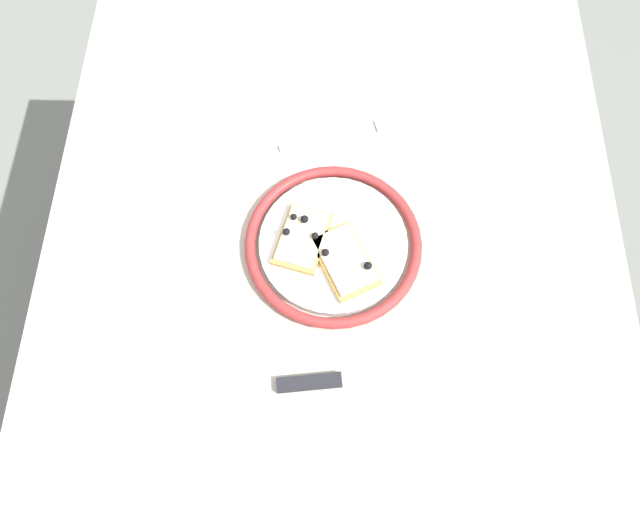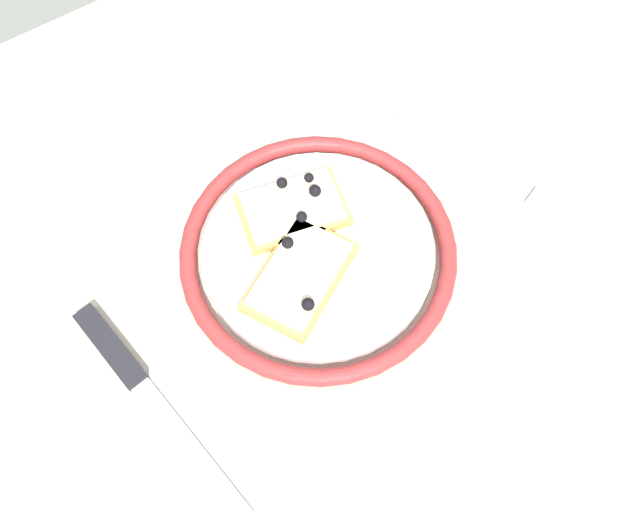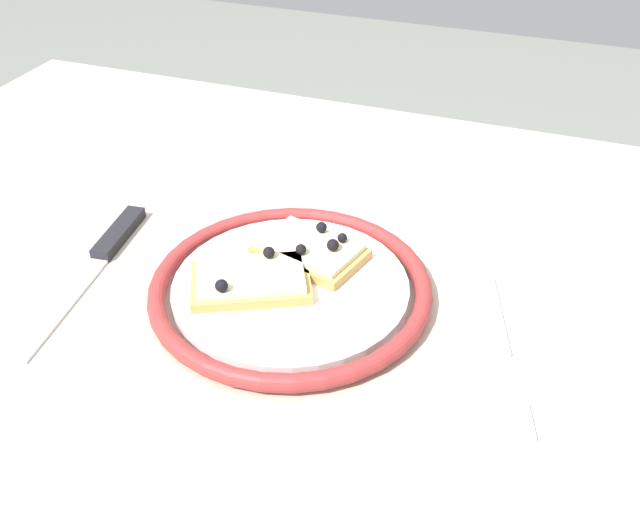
{
  "view_description": "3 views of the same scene",
  "coord_description": "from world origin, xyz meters",
  "px_view_note": "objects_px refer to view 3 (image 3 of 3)",
  "views": [
    {
      "loc": [
        0.34,
        -0.01,
        1.54
      ],
      "look_at": [
        -0.01,
        -0.02,
        0.72
      ],
      "focal_mm": 33.55,
      "sensor_mm": 36.0,
      "label": 1
    },
    {
      "loc": [
        0.13,
        0.23,
        1.27
      ],
      "look_at": [
        -0.02,
        0.01,
        0.73
      ],
      "focal_mm": 35.74,
      "sensor_mm": 36.0,
      "label": 2
    },
    {
      "loc": [
        -0.24,
        0.49,
        1.14
      ],
      "look_at": [
        -0.05,
        -0.03,
        0.74
      ],
      "focal_mm": 40.45,
      "sensor_mm": 36.0,
      "label": 3
    }
  ],
  "objects_px": {
    "dining_table": "(269,345)",
    "pizza_slice_near": "(251,280)",
    "plate": "(291,287)",
    "pizza_slice_far": "(311,250)",
    "fork": "(503,350)",
    "knife": "(105,251)"
  },
  "relations": [
    {
      "from": "dining_table",
      "to": "pizza_slice_near",
      "type": "relative_size",
      "value": 8.98
    },
    {
      "from": "plate",
      "to": "pizza_slice_near",
      "type": "relative_size",
      "value": 2.07
    },
    {
      "from": "plate",
      "to": "pizza_slice_far",
      "type": "relative_size",
      "value": 2.29
    },
    {
      "from": "dining_table",
      "to": "knife",
      "type": "height_order",
      "value": "knife"
    },
    {
      "from": "pizza_slice_far",
      "to": "plate",
      "type": "bearing_deg",
      "value": 86.62
    },
    {
      "from": "plate",
      "to": "dining_table",
      "type": "bearing_deg",
      "value": 4.5
    },
    {
      "from": "knife",
      "to": "fork",
      "type": "distance_m",
      "value": 0.41
    },
    {
      "from": "dining_table",
      "to": "plate",
      "type": "relative_size",
      "value": 4.33
    },
    {
      "from": "fork",
      "to": "dining_table",
      "type": "bearing_deg",
      "value": -2.03
    },
    {
      "from": "pizza_slice_near",
      "to": "fork",
      "type": "distance_m",
      "value": 0.24
    },
    {
      "from": "plate",
      "to": "pizza_slice_far",
      "type": "xyz_separation_m",
      "value": [
        -0.0,
        -0.04,
        0.01
      ]
    },
    {
      "from": "knife",
      "to": "pizza_slice_near",
      "type": "bearing_deg",
      "value": 175.12
    },
    {
      "from": "pizza_slice_near",
      "to": "knife",
      "type": "distance_m",
      "value": 0.17
    },
    {
      "from": "plate",
      "to": "pizza_slice_far",
      "type": "height_order",
      "value": "pizza_slice_far"
    },
    {
      "from": "dining_table",
      "to": "pizza_slice_far",
      "type": "relative_size",
      "value": 9.94
    },
    {
      "from": "pizza_slice_near",
      "to": "fork",
      "type": "bearing_deg",
      "value": -177.71
    },
    {
      "from": "pizza_slice_far",
      "to": "fork",
      "type": "distance_m",
      "value": 0.21
    },
    {
      "from": "dining_table",
      "to": "plate",
      "type": "xyz_separation_m",
      "value": [
        -0.03,
        -0.0,
        0.08
      ]
    },
    {
      "from": "fork",
      "to": "knife",
      "type": "bearing_deg",
      "value": -0.75
    },
    {
      "from": "plate",
      "to": "fork",
      "type": "height_order",
      "value": "plate"
    },
    {
      "from": "dining_table",
      "to": "pizza_slice_near",
      "type": "xyz_separation_m",
      "value": [
        0.01,
        0.02,
        0.09
      ]
    },
    {
      "from": "pizza_slice_near",
      "to": "pizza_slice_far",
      "type": "height_order",
      "value": "same"
    }
  ]
}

